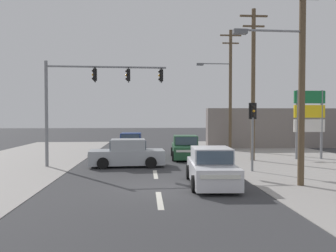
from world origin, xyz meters
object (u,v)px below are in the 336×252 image
at_px(utility_pole_midground_right, 253,81).
at_px(utility_pole_background_right, 229,86).
at_px(shopping_plaza_sign, 309,115).
at_px(utility_pole_foreground_right, 298,70).
at_px(traffic_signal_mast, 89,90).
at_px(sedan_crossing_left, 127,154).
at_px(sedan_receding_far, 185,148).
at_px(sedan_oncoming_near, 211,168).
at_px(sedan_oncoming_mid, 131,144).
at_px(pedestal_signal_right_kerb, 253,125).

xyz_separation_m(utility_pole_midground_right, utility_pole_background_right, (0.09, 6.54, 0.32)).
bearing_deg(shopping_plaza_sign, utility_pole_foreground_right, -119.83).
xyz_separation_m(utility_pole_foreground_right, utility_pole_background_right, (0.78, 14.26, 0.70)).
relative_size(utility_pole_background_right, shopping_plaza_sign, 2.20).
bearing_deg(traffic_signal_mast, sedan_crossing_left, -6.95).
relative_size(utility_pole_midground_right, traffic_signal_mast, 1.41).
bearing_deg(utility_pole_background_right, sedan_receding_far, -130.08).
bearing_deg(traffic_signal_mast, sedan_oncoming_near, -43.15).
height_order(utility_pole_foreground_right, shopping_plaza_sign, utility_pole_foreground_right).
bearing_deg(sedan_crossing_left, sedan_oncoming_mid, 90.95).
bearing_deg(utility_pole_midground_right, sedan_crossing_left, -166.27).
distance_m(utility_pole_midground_right, shopping_plaza_sign, 4.52).
bearing_deg(shopping_plaza_sign, utility_pole_midground_right, -174.19).
xyz_separation_m(utility_pole_midground_right, sedan_receding_far, (-4.22, 1.42, -4.41)).
relative_size(utility_pole_background_right, traffic_signal_mast, 1.47).
bearing_deg(pedestal_signal_right_kerb, utility_pole_midground_right, 71.43).
bearing_deg(sedan_oncoming_near, utility_pole_foreground_right, -7.37).
bearing_deg(sedan_oncoming_mid, utility_pole_foreground_right, -60.62).
xyz_separation_m(sedan_oncoming_near, sedan_oncoming_mid, (-3.91, 12.67, 0.00)).
xyz_separation_m(utility_pole_foreground_right, sedan_crossing_left, (-7.27, 5.78, -4.03)).
xyz_separation_m(utility_pole_midground_right, sedan_oncoming_mid, (-8.08, 5.40, -4.41)).
bearing_deg(shopping_plaza_sign, traffic_signal_mast, -171.60).
bearing_deg(utility_pole_midground_right, sedan_receding_far, 161.38).
distance_m(pedestal_signal_right_kerb, sedan_oncoming_near, 4.51).
bearing_deg(traffic_signal_mast, utility_pole_background_right, 38.78).
xyz_separation_m(shopping_plaza_sign, sedan_oncoming_near, (-8.14, -7.68, -2.28)).
height_order(sedan_receding_far, sedan_oncoming_near, same).
relative_size(utility_pole_background_right, sedan_crossing_left, 2.35).
bearing_deg(utility_pole_midground_right, shopping_plaza_sign, 5.81).
relative_size(traffic_signal_mast, sedan_oncoming_mid, 1.62).
distance_m(utility_pole_background_right, sedan_crossing_left, 12.61).
distance_m(traffic_signal_mast, pedestal_signal_right_kerb, 9.29).
xyz_separation_m(pedestal_signal_right_kerb, sedan_oncoming_near, (-2.78, -3.12, -1.71)).
relative_size(utility_pole_background_right, sedan_oncoming_near, 2.35).
distance_m(pedestal_signal_right_kerb, sedan_crossing_left, 7.14).
distance_m(traffic_signal_mast, sedan_receding_far, 7.61).
bearing_deg(pedestal_signal_right_kerb, sedan_crossing_left, 161.40).
bearing_deg(utility_pole_foreground_right, sedan_receding_far, 111.09).
distance_m(shopping_plaza_sign, sedan_crossing_left, 12.37).
height_order(utility_pole_foreground_right, sedan_crossing_left, utility_pole_foreground_right).
bearing_deg(sedan_oncoming_mid, sedan_crossing_left, -89.05).
height_order(utility_pole_midground_right, utility_pole_background_right, utility_pole_background_right).
distance_m(traffic_signal_mast, sedan_oncoming_near, 8.96).
height_order(utility_pole_foreground_right, sedan_receding_far, utility_pole_foreground_right).
bearing_deg(sedan_crossing_left, traffic_signal_mast, 173.05).
relative_size(shopping_plaza_sign, sedan_oncoming_near, 1.07).
height_order(shopping_plaza_sign, sedan_oncoming_near, shopping_plaza_sign).
relative_size(traffic_signal_mast, sedan_oncoming_near, 1.60).
distance_m(pedestal_signal_right_kerb, sedan_receding_far, 6.48).
relative_size(sedan_receding_far, sedan_oncoming_near, 1.00).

